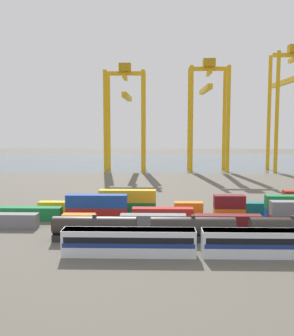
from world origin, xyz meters
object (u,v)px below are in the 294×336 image
Objects in this scene: shipping_container_18 at (128,208)px; gantry_crane_central at (208,103)px; passenger_train at (199,242)px; gantry_crane_west at (126,107)px; freight_tank_row at (242,229)px; shipping_container_1 at (79,221)px; shipping_container_9 at (163,214)px; shipping_container_17 at (67,208)px; shipping_container_20 at (188,208)px; gantry_crane_east at (291,96)px.

gantry_crane_central reaches higher than shipping_container_18.
passenger_train is 3.28× the size of shipping_container_18.
gantry_crane_west is (-19.34, 113.18, 24.25)m from passenger_train.
passenger_train is at bearing -80.30° from gantry_crane_west.
freight_tank_row is 108.82m from gantry_crane_central.
gantry_crane_central is (35.03, 97.28, 26.37)m from shipping_container_1.
freight_tank_row is 29.58m from shipping_container_1.
passenger_train is 117.36m from gantry_crane_west.
freight_tank_row is 1.37× the size of gantry_crane_central.
freight_tank_row is at bearing -75.57° from gantry_crane_west.
passenger_train is 116.88m from gantry_crane_central.
freight_tank_row is 5.13× the size of shipping_container_9.
freight_tank_row is at bearing -93.60° from gantry_crane_central.
shipping_container_9 is 0.27× the size of gantry_crane_central.
shipping_container_17 is 13.02m from shipping_container_18.
shipping_container_1 is 1.00× the size of shipping_container_20.
shipping_container_1 is at bearing -90.71° from gantry_crane_west.
shipping_container_1 is 14.65m from shipping_container_18.
shipping_container_20 is at bearing 109.49° from freight_tank_row.
gantry_crane_west is 0.96× the size of gantry_crane_central.
freight_tank_row is at bearing -70.51° from shipping_container_20.
shipping_container_20 is at bearing -99.27° from gantry_crane_central.
shipping_container_9 is 21.35m from shipping_container_17.
gantry_crane_west is 0.86× the size of gantry_crane_east.
shipping_container_9 and shipping_container_17 have the same top height.
shipping_container_17 is at bearing 132.21° from passenger_train.
gantry_crane_central is at bearing 72.45° from shipping_container_18.
shipping_container_17 is (-4.89, 12.20, 0.00)m from shipping_container_1.
gantry_crane_central is (13.89, 85.08, 26.37)m from shipping_container_20.
gantry_crane_west reaches higher than shipping_container_1.
passenger_train is at bearing -113.11° from gantry_crane_east.
freight_tank_row is 1.23× the size of gantry_crane_east.
gantry_crane_west is at bearing 104.43° from freight_tank_row.
passenger_train is 10.90m from freight_tank_row.
shipping_container_9 is 0.24× the size of gantry_crane_east.
shipping_container_17 is (-33.28, 20.48, -0.77)m from freight_tank_row.
shipping_container_17 is at bearing -94.10° from gantry_crane_west.
freight_tank_row is 111.73m from gantry_crane_west.
shipping_container_9 is at bearing -102.05° from gantry_crane_central.
shipping_container_1 is 0.12× the size of gantry_crane_east.
shipping_container_18 is 93.05m from gantry_crane_central.
shipping_container_1 is at bearing -123.67° from shipping_container_18.
gantry_crane_west is (-6.91, 85.13, 25.10)m from shipping_container_18.
shipping_container_17 is 1.00× the size of shipping_container_18.
gantry_crane_east is (48.29, 113.15, 28.42)m from passenger_train.
passenger_train is 0.64× the size of freight_tank_row.
passenger_train reaches higher than shipping_container_1.
gantry_crane_central reaches higher than shipping_container_17.
passenger_train is 6.57× the size of shipping_container_20.
gantry_crane_east is at bearing 0.01° from gantry_crane_central.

